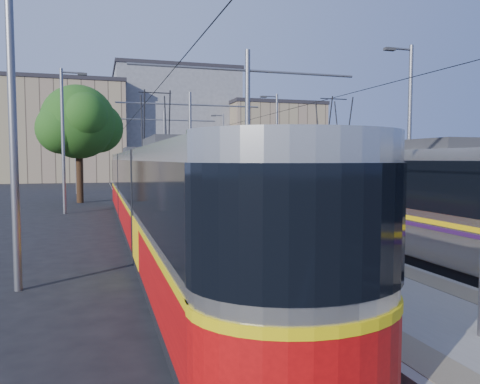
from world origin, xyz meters
name	(u,v)px	position (x,y,z in m)	size (l,w,h in m)	color
ground	(351,287)	(0.00, 0.00, 0.00)	(160.00, 160.00, 0.00)	black
platform	(200,209)	(0.00, 17.00, 0.15)	(4.00, 50.00, 0.30)	gray
tactile_strip_left	(176,207)	(-1.45, 17.00, 0.30)	(0.70, 50.00, 0.01)	gray
tactile_strip_right	(224,205)	(1.45, 17.00, 0.30)	(0.70, 50.00, 0.01)	gray
rails	(200,211)	(0.00, 17.00, 0.02)	(8.71, 70.00, 0.03)	gray
track_arrow	(243,357)	(-3.60, -3.00, 0.01)	(1.20, 5.00, 0.01)	silver
tram_left	(156,195)	(-3.60, 8.03, 1.71)	(2.43, 27.87, 5.50)	black
tram_right	(332,188)	(3.60, 7.70, 1.86)	(2.43, 30.53, 5.50)	black
catenary	(211,131)	(0.00, 14.15, 4.52)	(9.20, 70.00, 7.00)	slate
street_lamps	(187,142)	(0.00, 21.00, 4.18)	(15.18, 38.22, 8.00)	slate
shelter	(219,190)	(0.69, 15.18, 1.37)	(0.69, 1.00, 2.05)	black
tree	(83,124)	(-6.59, 25.04, 5.52)	(5.62, 5.20, 8.16)	#382314
building_left	(65,132)	(-10.00, 60.00, 6.87)	(16.32, 12.24, 13.72)	gray
building_centre	(175,125)	(6.00, 64.00, 8.42)	(18.36, 14.28, 16.82)	gray
building_right	(272,141)	(20.00, 58.00, 5.81)	(14.28, 10.20, 11.59)	gray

